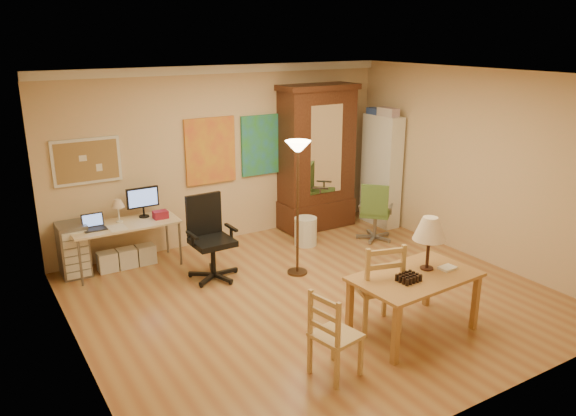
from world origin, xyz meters
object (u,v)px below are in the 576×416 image
office_chair_green (375,225)px  armoire (316,167)px  dining_table (421,262)px  bookshelf (381,171)px  computer_desk (127,240)px  office_chair_black (212,256)px

office_chair_green → armoire: bearing=112.0°
armoire → office_chair_green: bearing=-68.0°
dining_table → office_chair_green: 2.86m
office_chair_green → bookshelf: (0.60, 0.60, 0.67)m
computer_desk → armoire: bearing=1.5°
computer_desk → office_chair_black: (0.85, -0.93, -0.10)m
dining_table → office_chair_green: size_ratio=1.48×
office_chair_green → armoire: size_ratio=0.40×
dining_table → bookshelf: (2.02, 3.03, 0.12)m
office_chair_green → bookshelf: bookshelf is taller
bookshelf → computer_desk: bearing=175.2°
office_chair_black → armoire: armoire is taller
computer_desk → office_chair_green: (3.63, -0.96, -0.15)m
dining_table → bookshelf: size_ratio=0.75×
office_chair_black → bookshelf: (3.38, 0.58, 0.63)m
office_chair_black → armoire: 2.67m
office_chair_black → office_chair_green: size_ratio=1.18×
dining_table → computer_desk: 4.06m
armoire → office_chair_black: bearing=-156.6°
dining_table → computer_desk: (-2.21, 3.38, -0.41)m
dining_table → computer_desk: dining_table is taller
computer_desk → office_chair_green: bearing=-14.8°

